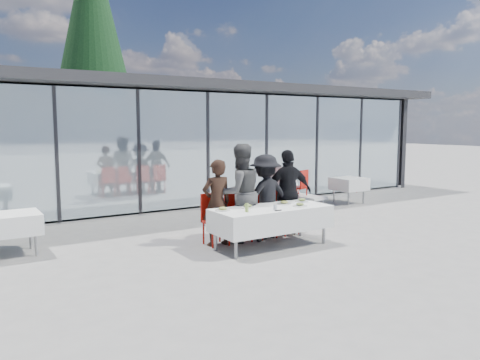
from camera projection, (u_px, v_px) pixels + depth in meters
name	position (u px, v px, depth m)	size (l,w,h in m)	color
ground	(261.00, 245.00, 8.91)	(90.00, 90.00, 0.00)	gray
pavilion	(176.00, 129.00, 16.58)	(14.80, 8.80, 3.44)	gray
dining_table	(271.00, 218.00, 8.75)	(2.26, 0.96, 0.75)	white
diner_a	(217.00, 203.00, 8.81)	(0.60, 0.60, 1.64)	black
diner_chair_a	(214.00, 216.00, 8.94)	(0.44, 0.44, 0.97)	#B5150C
diner_b	(240.00, 193.00, 9.07)	(0.93, 0.93, 1.92)	#4B4B4B
diner_chair_b	(237.00, 214.00, 9.22)	(0.44, 0.44, 0.97)	#B5150C
diner_c	(265.00, 196.00, 9.41)	(1.09, 1.09, 1.69)	black
diner_chair_c	(262.00, 211.00, 9.54)	(0.44, 0.44, 0.97)	#B5150C
diner_d	(288.00, 192.00, 9.71)	(1.04, 1.04, 1.78)	black
diner_chair_d	(285.00, 208.00, 9.85)	(0.44, 0.44, 0.97)	#B5150C
plate_a	(223.00, 209.00, 8.38)	(0.28, 0.28, 0.07)	silver
plate_b	(248.00, 206.00, 8.67)	(0.28, 0.28, 0.07)	silver
plate_c	(284.00, 203.00, 9.07)	(0.28, 0.28, 0.07)	silver
plate_d	(302.00, 200.00, 9.36)	(0.28, 0.28, 0.07)	silver
plate_extra	(300.00, 205.00, 8.82)	(0.28, 0.28, 0.07)	silver
juice_bottle	(247.00, 208.00, 8.23)	(0.06, 0.06, 0.15)	#92B54B
drinking_glasses	(275.00, 207.00, 8.42)	(0.07, 0.07, 0.10)	silver
folded_eyeglasses	(278.00, 210.00, 8.36)	(0.14, 0.03, 0.01)	black
spare_table_left	(14.00, 224.00, 8.19)	(0.86, 0.86, 0.74)	white
spare_table_right	(349.00, 184.00, 13.74)	(0.86, 0.86, 0.74)	white
spare_chair_a	(346.00, 177.00, 15.87)	(0.62, 0.62, 0.97)	#B5150C
spare_chair_b	(301.00, 185.00, 13.74)	(0.57, 0.57, 0.97)	#B5150C
lounger	(300.00, 193.00, 13.93)	(0.79, 1.41, 0.72)	white
conifer_tree	(93.00, 35.00, 19.39)	(4.00, 4.00, 10.50)	#382316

